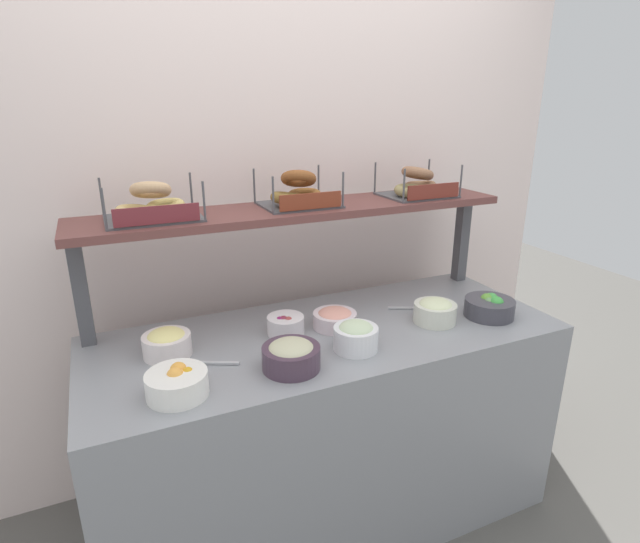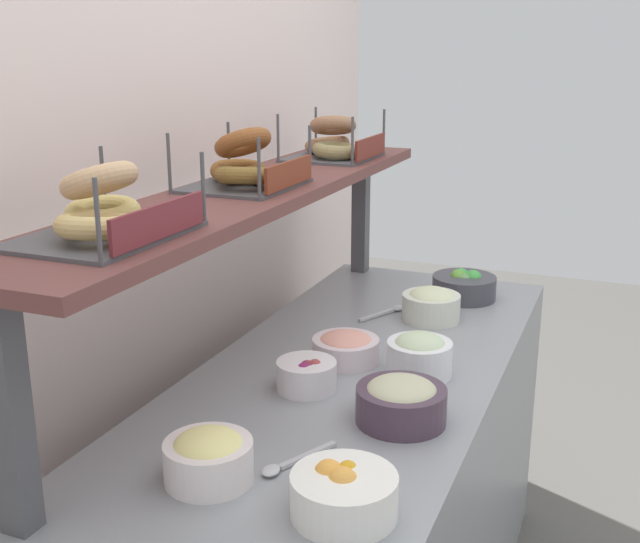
# 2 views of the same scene
# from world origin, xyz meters

# --- Properties ---
(ground_plane) EXTENTS (8.00, 8.00, 0.00)m
(ground_plane) POSITION_xyz_m (0.00, 0.00, 0.00)
(ground_plane) COLOR #595651
(back_wall) EXTENTS (2.97, 0.06, 2.40)m
(back_wall) POSITION_xyz_m (0.00, 0.55, 1.20)
(back_wall) COLOR white
(back_wall) RESTS_ON ground_plane
(deli_counter) EXTENTS (1.77, 0.70, 0.85)m
(deli_counter) POSITION_xyz_m (0.00, 0.00, 0.42)
(deli_counter) COLOR gray
(deli_counter) RESTS_ON ground_plane
(shelf_riser_left) EXTENTS (0.05, 0.05, 0.40)m
(shelf_riser_left) POSITION_xyz_m (-0.83, 0.27, 1.05)
(shelf_riser_left) COLOR #4C4C51
(shelf_riser_left) RESTS_ON deli_counter
(shelf_riser_right) EXTENTS (0.05, 0.05, 0.40)m
(shelf_riser_right) POSITION_xyz_m (0.83, 0.27, 1.05)
(shelf_riser_right) COLOR #4C4C51
(shelf_riser_right) RESTS_ON deli_counter
(upper_shelf) EXTENTS (1.73, 0.32, 0.03)m
(upper_shelf) POSITION_xyz_m (0.00, 0.27, 1.26)
(upper_shelf) COLOR brown
(upper_shelf) RESTS_ON shelf_riser_left
(bowl_beet_salad) EXTENTS (0.14, 0.14, 0.08)m
(bowl_beet_salad) POSITION_xyz_m (-0.15, 0.05, 0.89)
(bowl_beet_salad) COLOR white
(bowl_beet_salad) RESTS_ON deli_counter
(bowl_veggie_mix) EXTENTS (0.20, 0.20, 0.09)m
(bowl_veggie_mix) POSITION_xyz_m (0.66, -0.13, 0.89)
(bowl_veggie_mix) COLOR #403F48
(bowl_veggie_mix) RESTS_ON deli_counter
(bowl_scallion_spread) EXTENTS (0.16, 0.16, 0.11)m
(bowl_scallion_spread) POSITION_xyz_m (0.03, -0.16, 0.90)
(bowl_scallion_spread) COLOR white
(bowl_scallion_spread) RESTS_ON deli_counter
(bowl_egg_salad) EXTENTS (0.16, 0.16, 0.10)m
(bowl_egg_salad) POSITION_xyz_m (-0.58, 0.06, 0.90)
(bowl_egg_salad) COLOR white
(bowl_egg_salad) RESTS_ON deli_counter
(bowl_potato_salad) EXTENTS (0.17, 0.17, 0.10)m
(bowl_potato_salad) POSITION_xyz_m (0.42, -0.09, 0.90)
(bowl_potato_salad) COLOR silver
(bowl_potato_salad) RESTS_ON deli_counter
(bowl_tuna_salad) EXTENTS (0.19, 0.19, 0.10)m
(bowl_tuna_salad) POSITION_xyz_m (-0.23, -0.19, 0.90)
(bowl_tuna_salad) COLOR #483445
(bowl_tuna_salad) RESTS_ON deli_counter
(bowl_fruit_salad) EXTENTS (0.18, 0.18, 0.09)m
(bowl_fruit_salad) POSITION_xyz_m (-0.59, -0.20, 0.89)
(bowl_fruit_salad) COLOR white
(bowl_fruit_salad) RESTS_ON deli_counter
(bowl_lox_spread) EXTENTS (0.17, 0.17, 0.07)m
(bowl_lox_spread) POSITION_xyz_m (0.04, 0.03, 0.89)
(bowl_lox_spread) COLOR silver
(bowl_lox_spread) RESTS_ON deli_counter
(serving_spoon_near_plate) EXTENTS (0.17, 0.09, 0.01)m
(serving_spoon_near_plate) POSITION_xyz_m (0.43, 0.04, 0.86)
(serving_spoon_near_plate) COLOR #B7B7BC
(serving_spoon_near_plate) RESTS_ON deli_counter
(serving_spoon_by_edge) EXTENTS (0.17, 0.09, 0.01)m
(serving_spoon_by_edge) POSITION_xyz_m (-0.48, -0.05, 0.86)
(serving_spoon_by_edge) COLOR #B7B7BC
(serving_spoon_by_edge) RESTS_ON deli_counter
(bagel_basket_plain) EXTENTS (0.33, 0.25, 0.15)m
(bagel_basket_plain) POSITION_xyz_m (-0.56, 0.27, 1.33)
(bagel_basket_plain) COLOR #4C4C51
(bagel_basket_plain) RESTS_ON upper_shelf
(bagel_basket_cinnamon_raisin) EXTENTS (0.29, 0.26, 0.15)m
(bagel_basket_cinnamon_raisin) POSITION_xyz_m (-0.01, 0.28, 1.33)
(bagel_basket_cinnamon_raisin) COLOR #4C4C51
(bagel_basket_cinnamon_raisin) RESTS_ON upper_shelf
(bagel_basket_everything) EXTENTS (0.30, 0.24, 0.14)m
(bagel_basket_everything) POSITION_xyz_m (0.54, 0.26, 1.33)
(bagel_basket_everything) COLOR #4C4C51
(bagel_basket_everything) RESTS_ON upper_shelf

